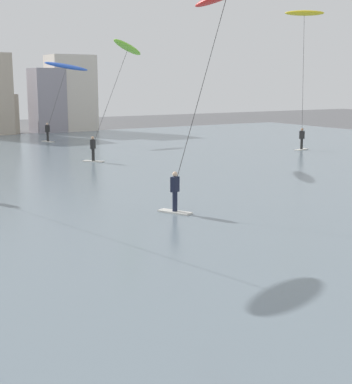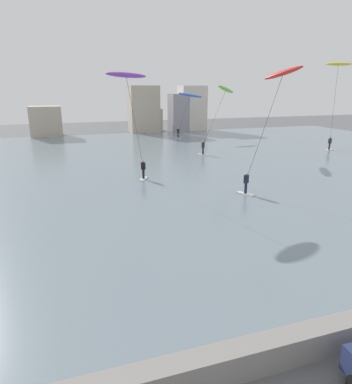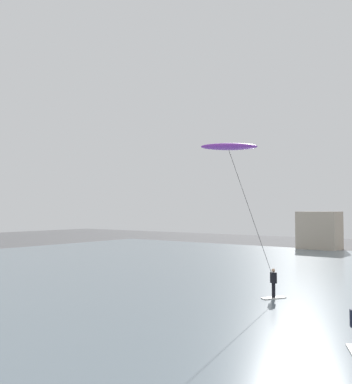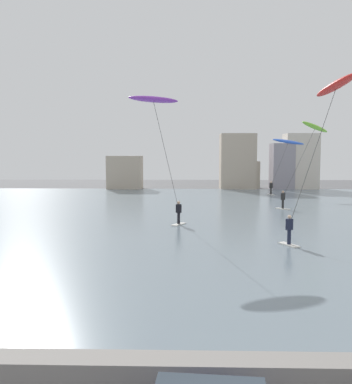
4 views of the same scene
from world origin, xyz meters
The scene contains 2 objects.
water_bay centered at (0.00, 30.96, 0.05)m, with size 84.00×52.00×0.10m, color slate.
kitesurfer_purple centered at (-2.85, 23.48, 7.71)m, with size 3.75×3.81×8.62m.
Camera 3 is at (8.86, 3.06, 5.01)m, focal length 40.29 mm.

